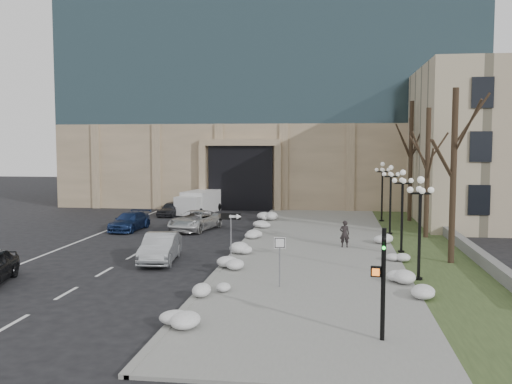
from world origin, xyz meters
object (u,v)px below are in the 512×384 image
pedestrian (345,234)px  lamppost_c (391,190)px  lamppost_a (420,214)px  box_truck (200,202)px  one_way_sign (234,223)px  car_d (195,221)px  car_e (171,209)px  traffic_signal (382,287)px  lamppost_b (402,200)px  lamppost_d (382,183)px  car_c (130,221)px  keep_sign (280,251)px  car_b (160,248)px

pedestrian → lamppost_c: (3.14, 5.46, 2.16)m
lamppost_a → lamppost_c: same height
box_truck → one_way_sign: (6.93, -21.93, 1.34)m
car_d → car_e: size_ratio=1.41×
traffic_signal → lamppost_b: bearing=87.3°
pedestrian → lamppost_d: bearing=-111.4°
car_d → traffic_signal: size_ratio=1.41×
car_c → box_truck: size_ratio=0.69×
car_d → box_truck: bearing=114.4°
traffic_signal → one_way_sign: bearing=128.8°
car_d → one_way_sign: bearing=-54.5°
one_way_sign → keep_sign: 4.69m
box_truck → traffic_signal: bearing=-57.0°
car_b → car_e: bearing=98.0°
car_c → traffic_signal: bearing=-49.5°
lamppost_c → lamppost_d: (0.00, 6.50, 0.00)m
lamppost_b → lamppost_a: bearing=-90.0°
car_b → lamppost_b: bearing=10.6°
pedestrian → box_truck: 20.30m
keep_sign → traffic_signal: size_ratio=0.62×
car_d → lamppost_b: lamppost_b is taller
lamppost_c → car_d: bearing=178.2°
one_way_sign → car_e: bearing=112.5°
box_truck → lamppost_d: 16.28m
pedestrian → traffic_signal: (0.81, -15.86, 0.89)m
lamppost_b → lamppost_c: (0.00, 6.50, 0.00)m
car_d → pedestrian: (10.44, -5.90, 0.20)m
car_e → lamppost_d: bearing=3.0°
car_e → lamppost_b: size_ratio=0.76×
one_way_sign → lamppost_a: (8.69, -1.63, 0.78)m
car_e → lamppost_d: (17.54, -1.68, 2.46)m
keep_sign → car_b: bearing=136.4°
one_way_sign → lamppost_a: 8.88m
box_truck → one_way_sign: 23.04m
box_truck → keep_sign: keep_sign is taller
pedestrian → car_b: bearing=20.4°
box_truck → lamppost_d: bearing=-4.2°
car_d → lamppost_d: 15.06m
pedestrian → lamppost_a: (3.14, -7.54, 2.16)m
car_c → pedestrian: pedestrian is taller
car_b → lamppost_a: 13.27m
car_b → lamppost_d: bearing=46.5°
car_e → lamppost_d: lamppost_d is taller
car_b → keep_sign: 8.32m
car_c → keep_sign: keep_sign is taller
box_truck → keep_sign: bearing=-59.3°
keep_sign → lamppost_a: (6.07, 2.21, 1.41)m
lamppost_c → lamppost_d: bearing=90.0°
one_way_sign → keep_sign: bearing=-57.5°
car_b → keep_sign: size_ratio=2.02×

